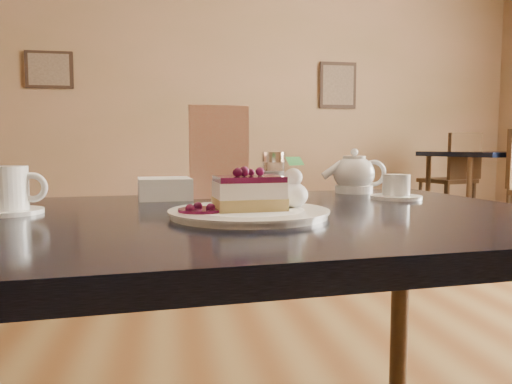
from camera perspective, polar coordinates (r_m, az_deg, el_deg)
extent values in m
cube|color=#A17458|center=(5.91, -7.80, 11.35)|extent=(8.00, 0.02, 3.00)
cube|color=black|center=(6.04, -22.56, 12.79)|extent=(0.50, 0.03, 0.40)
cube|color=black|center=(6.24, 9.35, 11.94)|extent=(0.45, 0.03, 0.55)
cube|color=black|center=(0.92, -1.54, -3.65)|extent=(1.25, 0.89, 0.04)
cylinder|color=#382210|center=(1.52, 16.06, -14.71)|extent=(0.05, 0.05, 0.70)
cylinder|color=white|center=(0.87, -0.80, -2.46)|extent=(0.27, 0.27, 0.01)
cube|color=tan|center=(0.87, -0.81, -1.36)|extent=(0.13, 0.09, 0.02)
cube|color=white|center=(0.87, -0.81, 0.27)|extent=(0.12, 0.09, 0.03)
cube|color=#44042A|center=(0.87, -0.81, 1.51)|extent=(0.12, 0.09, 0.01)
ellipsoid|color=white|center=(0.90, 4.25, -0.36)|extent=(0.05, 0.05, 0.05)
cylinder|color=#44042A|center=(0.85, -6.25, -2.09)|extent=(0.08, 0.08, 0.01)
cylinder|color=white|center=(1.02, -26.61, -2.01)|extent=(0.13, 0.13, 0.01)
cylinder|color=white|center=(1.02, -26.71, 0.44)|extent=(0.08, 0.08, 0.08)
torus|color=white|center=(1.00, -24.22, 0.48)|extent=(0.06, 0.01, 0.06)
cylinder|color=white|center=(1.21, 15.71, -0.57)|extent=(0.12, 0.12, 0.01)
cylinder|color=white|center=(1.21, 15.74, 0.78)|extent=(0.06, 0.06, 0.05)
ellipsoid|color=white|center=(1.34, 11.13, 1.88)|extent=(0.11, 0.11, 0.09)
cylinder|color=white|center=(1.34, 11.17, 4.12)|extent=(0.06, 0.06, 0.01)
cylinder|color=white|center=(1.32, 8.10, 1.87)|extent=(0.06, 0.02, 0.05)
cube|color=beige|center=(1.19, -4.25, 4.57)|extent=(0.14, 0.04, 0.22)
cylinder|color=white|center=(1.23, 1.97, 1.48)|extent=(0.06, 0.06, 0.08)
cylinder|color=silver|center=(1.23, 1.98, 4.02)|extent=(0.06, 0.06, 0.02)
cube|color=white|center=(1.18, -10.40, 0.40)|extent=(0.13, 0.13, 0.05)
cube|color=black|center=(5.23, 25.42, 3.95)|extent=(1.29, 1.14, 0.04)
cylinder|color=#382210|center=(4.71, 23.14, -1.03)|extent=(0.05, 0.05, 0.77)
cylinder|color=#382210|center=(5.30, 19.03, -0.23)|extent=(0.05, 0.05, 0.77)
cylinder|color=#382210|center=(5.80, 26.95, -0.07)|extent=(0.05, 0.05, 0.77)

